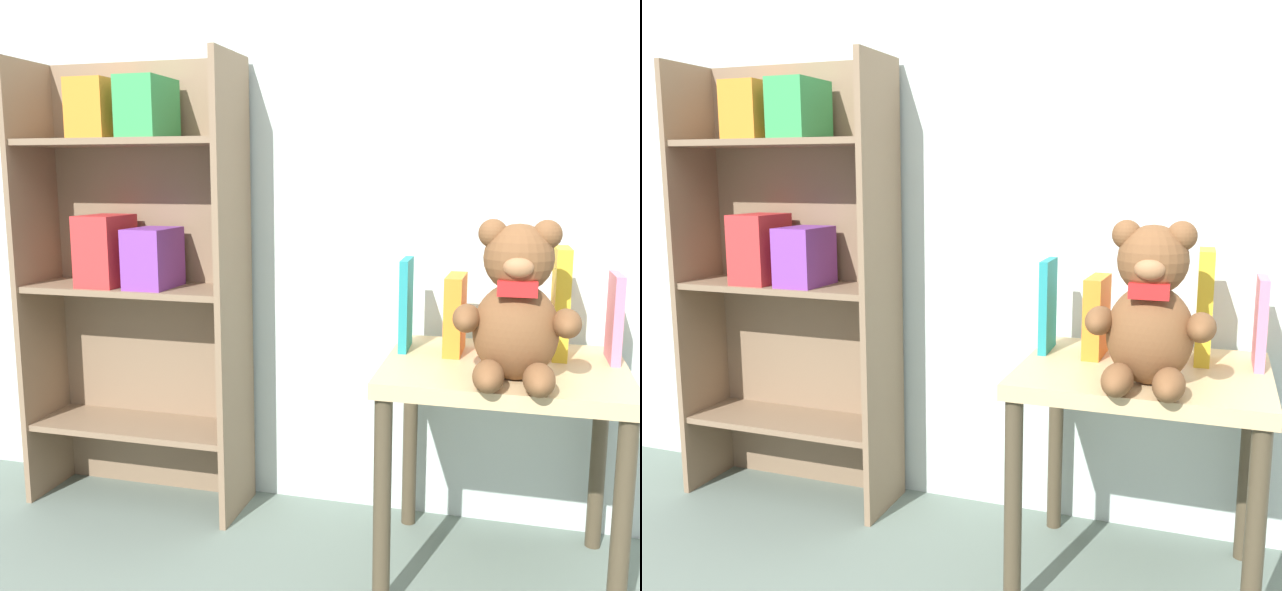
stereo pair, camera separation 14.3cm
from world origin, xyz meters
The scene contains 9 objects.
wall_back centered at (0.00, 1.42, 1.25)m, with size 4.80×0.06×2.50m.
bookshelf_side centered at (-1.00, 1.29, 0.74)m, with size 0.65×0.24×1.30m.
display_table centered at (0.06, 1.11, 0.46)m, with size 0.55×0.49×0.54m.
teddy_bear centered at (0.08, 0.97, 0.70)m, with size 0.26×0.24×0.35m.
book_standing_teal centered at (-0.19, 1.19, 0.66)m, with size 0.02×0.13×0.23m, color teal.
book_standing_orange centered at (-0.07, 1.19, 0.64)m, with size 0.04×0.15×0.19m, color orange.
book_standing_red centered at (0.06, 1.19, 0.64)m, with size 0.04×0.13×0.20m, color red.
book_standing_yellow centered at (0.18, 1.21, 0.68)m, with size 0.03×0.13×0.27m, color gold.
book_standing_pink centered at (0.30, 1.20, 0.65)m, with size 0.02×0.13×0.21m, color #D17093.
Camera 1 is at (0.07, -0.57, 0.98)m, focal length 40.00 mm.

